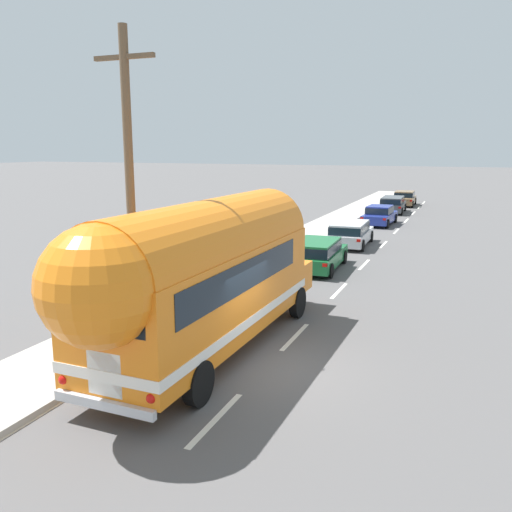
{
  "coord_description": "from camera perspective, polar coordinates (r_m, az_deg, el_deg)",
  "views": [
    {
      "loc": [
        4.53,
        -11.81,
        5.45
      ],
      "look_at": [
        -1.49,
        3.01,
        2.18
      ],
      "focal_mm": 37.55,
      "sensor_mm": 36.0,
      "label": 1
    }
  ],
  "objects": [
    {
      "name": "car_lead",
      "position": [
        24.17,
        6.49,
        0.34
      ],
      "size": [
        2.16,
        4.6,
        1.37
      ],
      "color": "#196633",
      "rests_on": "ground"
    },
    {
      "name": "ground_plane",
      "position": [
        13.77,
        1.04,
        -11.77
      ],
      "size": [
        300.0,
        300.0,
        0.0
      ],
      "primitive_type": "plane",
      "color": "#565454"
    },
    {
      "name": "car_fourth",
      "position": [
        46.53,
        14.36,
        5.44
      ],
      "size": [
        2.04,
        4.73,
        1.37
      ],
      "color": "#474C51",
      "rests_on": "ground"
    },
    {
      "name": "lane_markings",
      "position": [
        26.43,
        6.33,
        -0.42
      ],
      "size": [
        3.58,
        80.0,
        0.01
      ],
      "color": "silver",
      "rests_on": "ground"
    },
    {
      "name": "sidewalk_slab",
      "position": [
        24.34,
        -1.16,
        -1.22
      ],
      "size": [
        2.79,
        90.0,
        0.15
      ],
      "primitive_type": "cube",
      "color": "#ADA89E",
      "rests_on": "ground"
    },
    {
      "name": "painted_bus",
      "position": [
        13.7,
        -5.81,
        -1.79
      ],
      "size": [
        2.73,
        11.14,
        4.12
      ],
      "color": "orange",
      "rests_on": "ground"
    },
    {
      "name": "car_fifth",
      "position": [
        52.73,
        15.53,
        6.0
      ],
      "size": [
        2.05,
        4.78,
        1.37
      ],
      "color": "olive",
      "rests_on": "ground"
    },
    {
      "name": "car_third",
      "position": [
        39.14,
        13.03,
        4.32
      ],
      "size": [
        2.01,
        4.57,
        1.37
      ],
      "color": "navy",
      "rests_on": "ground"
    },
    {
      "name": "car_second",
      "position": [
        30.31,
        10.01,
        2.52
      ],
      "size": [
        2.13,
        4.76,
        1.37
      ],
      "color": "silver",
      "rests_on": "ground"
    },
    {
      "name": "utility_pole",
      "position": [
        14.79,
        -13.28,
        7.26
      ],
      "size": [
        1.8,
        0.24,
        8.5
      ],
      "color": "brown",
      "rests_on": "ground"
    }
  ]
}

